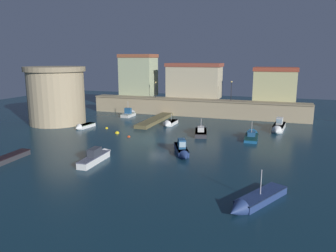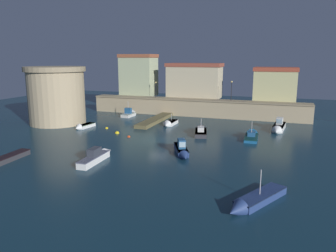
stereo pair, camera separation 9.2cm
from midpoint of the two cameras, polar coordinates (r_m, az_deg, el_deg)
name	(u,v)px [view 1 (the left image)]	position (r m, az deg, el deg)	size (l,w,h in m)	color
ground_plane	(159,140)	(45.74, -1.72, -2.40)	(112.48, 112.48, 0.00)	#112D3D
quay_wall	(195,107)	(64.25, 4.67, 3.23)	(42.52, 3.05, 3.31)	tan
old_town_backdrop	(196,80)	(67.87, 4.84, 8.06)	(35.91, 5.83, 8.84)	#ADB98F
fortress_tower	(56,95)	(59.63, -18.90, 5.12)	(10.19, 10.19, 9.73)	tan
pier_dock	(155,120)	(58.50, -2.28, 1.05)	(2.15, 13.35, 0.70)	brown
quay_lamp_0	(156,87)	(66.30, -2.20, 6.82)	(0.32, 0.32, 3.19)	black
quay_lamp_1	(231,88)	(62.41, 10.92, 6.57)	(0.32, 0.32, 3.68)	black
moored_boat_0	(83,126)	(54.79, -14.57, -0.06)	(1.75, 4.31, 1.23)	white
moored_boat_1	(201,131)	(49.56, 5.69, -0.85)	(2.91, 6.13, 2.92)	#333338
moored_boat_2	(278,127)	(54.09, 18.60, -0.20)	(2.18, 7.02, 2.25)	white
moored_boat_3	(130,114)	(64.51, -6.70, 2.14)	(1.79, 4.24, 3.45)	silver
moored_boat_4	(97,156)	(37.28, -12.27, -5.16)	(1.35, 6.60, 1.78)	white
moored_boat_5	(252,135)	(48.38, 14.30, -1.60)	(1.93, 6.02, 3.15)	#195689
moored_boat_6	(169,123)	(55.27, 0.20, 0.46)	(1.58, 4.43, 2.28)	white
moored_boat_7	(4,160)	(40.11, -26.75, -5.27)	(1.53, 6.52, 1.21)	#333338
moored_boat_8	(182,150)	(38.94, 2.41, -4.21)	(3.64, 6.13, 1.97)	navy
moored_boat_9	(254,201)	(26.93, 14.65, -12.47)	(4.52, 6.86, 3.05)	navy
mooring_buoy_0	(107,128)	(53.82, -10.66, -0.43)	(0.48, 0.48, 0.48)	yellow
mooring_buoy_1	(129,137)	(47.59, -6.89, -1.92)	(0.45, 0.45, 0.45)	#EA4C19
mooring_buoy_2	(117,133)	(50.16, -8.90, -1.26)	(0.66, 0.66, 0.66)	yellow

